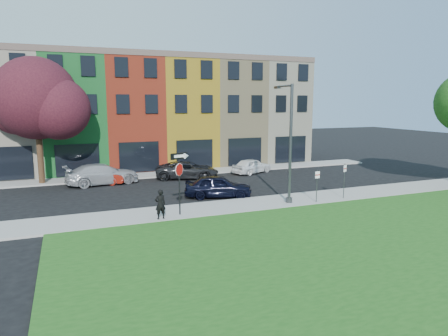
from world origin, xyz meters
name	(u,v)px	position (x,y,z in m)	size (l,w,h in m)	color
ground	(284,218)	(0.00, 0.00, 0.00)	(120.00, 120.00, 0.00)	black
sidewalk_near	(288,201)	(2.00, 3.00, 0.06)	(40.00, 3.00, 0.12)	gray
sidewalk_far	(166,174)	(-3.00, 15.00, 0.06)	(40.00, 2.40, 0.12)	gray
rowhouse_block	(155,114)	(-2.50, 21.18, 4.99)	(30.00, 10.12, 10.00)	beige
stop_sign	(179,171)	(-5.20, 2.32, 2.52)	(1.01, 0.37, 3.40)	black
man	(160,204)	(-6.37, 1.90, 0.91)	(0.63, 0.46, 1.59)	black
sedan_near	(218,186)	(-1.67, 5.73, 0.75)	(4.71, 3.04, 1.49)	black
parked_car_red	(99,176)	(-8.60, 13.00, 0.63)	(4.08, 2.54, 1.27)	maroon
parked_car_silver	(102,174)	(-8.38, 12.85, 0.78)	(5.68, 3.01, 1.57)	#A1A1A5
parked_car_dark	(187,170)	(-1.73, 12.67, 0.70)	(5.55, 3.86, 1.41)	black
parked_car_white	(252,166)	(4.18, 12.90, 0.66)	(4.16, 2.93, 1.31)	white
street_lamp	(289,144)	(1.73, 2.65, 3.72)	(0.54, 2.58, 7.13)	#414345
parking_sign_a	(317,182)	(3.33, 1.89, 1.37)	(0.32, 0.08, 1.98)	#414345
parking_sign_b	(344,177)	(5.53, 2.10, 1.51)	(0.30, 0.16, 2.24)	#414345
tree_purple	(38,101)	(-12.53, 14.53, 6.29)	(7.24, 6.33, 9.34)	black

